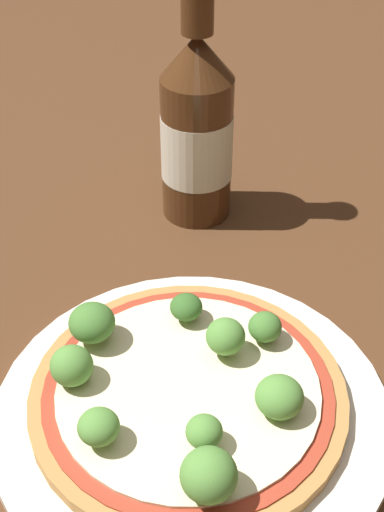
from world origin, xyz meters
The scene contains 13 objects.
ground_plane centered at (0.00, 0.00, 0.00)m, with size 3.00×3.00×0.00m, color #4C2D19.
plate centered at (-0.01, -0.01, 0.01)m, with size 0.27×0.27×0.01m.
pizza centered at (-0.01, 0.00, 0.02)m, with size 0.22×0.22×0.01m.
broccoli_floret_0 centered at (0.03, 0.01, 0.04)m, with size 0.03×0.03×0.03m.
broccoli_floret_1 centered at (-0.08, 0.00, 0.04)m, with size 0.03×0.03×0.03m.
broccoli_floret_2 centered at (-0.03, -0.04, 0.04)m, with size 0.02×0.02×0.02m.
broccoli_floret_3 centered at (-0.04, 0.08, 0.04)m, with size 0.03×0.03×0.03m.
broccoli_floret_4 centered at (-0.05, -0.07, 0.04)m, with size 0.03×0.03×0.03m.
broccoli_floret_5 centered at (0.02, -0.05, 0.04)m, with size 0.03×0.03×0.03m.
broccoli_floret_6 centered at (0.06, 0.00, 0.04)m, with size 0.02×0.02×0.02m.
broccoli_floret_7 centered at (-0.07, 0.05, 0.04)m, with size 0.03×0.03×0.03m.
broccoli_floret_8 centered at (0.03, 0.05, 0.04)m, with size 0.02×0.02×0.02m.
beer_bottle centered at (0.15, 0.19, 0.09)m, with size 0.07×0.07×0.25m.
Camera 1 is at (-0.21, -0.25, 0.40)m, focal length 50.00 mm.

